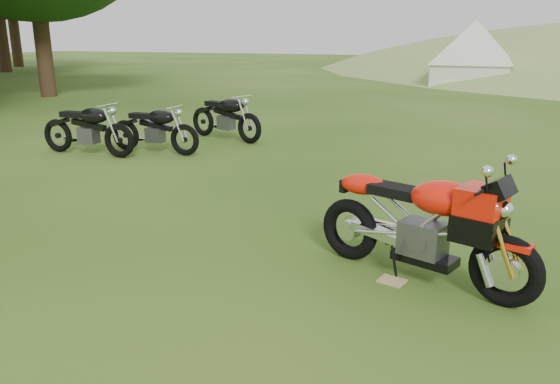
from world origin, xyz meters
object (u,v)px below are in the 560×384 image
at_px(vintage_moto_c, 225,116).
at_px(vintage_moto_d, 154,128).
at_px(vintage_moto_b, 87,127).
at_px(sport_motorcycle, 423,216).
at_px(plywood_board, 392,281).
at_px(tent_left, 474,54).

bearing_deg(vintage_moto_c, vintage_moto_d, -90.65).
bearing_deg(vintage_moto_b, sport_motorcycle, -26.98).
bearing_deg(vintage_moto_c, plywood_board, -32.51).
height_order(plywood_board, vintage_moto_c, vintage_moto_c).
relative_size(plywood_board, tent_left, 0.07).
distance_m(sport_motorcycle, tent_left, 21.28).
distance_m(plywood_board, vintage_moto_d, 6.62).
bearing_deg(vintage_moto_b, tent_left, 71.65).
distance_m(vintage_moto_c, tent_left, 16.22).
xyz_separation_m(plywood_board, vintage_moto_d, (-5.33, 3.90, 0.48)).
height_order(sport_motorcycle, vintage_moto_c, sport_motorcycle).
xyz_separation_m(plywood_board, tent_left, (-0.90, 21.39, 1.37)).
distance_m(sport_motorcycle, plywood_board, 0.65).
height_order(vintage_moto_b, vintage_moto_d, vintage_moto_b).
bearing_deg(sport_motorcycle, tent_left, 111.07).
xyz_separation_m(vintage_moto_b, vintage_moto_d, (1.05, 0.62, -0.03)).
distance_m(plywood_board, vintage_moto_c, 7.41).
bearing_deg(vintage_moto_b, plywood_board, -28.75).
xyz_separation_m(sport_motorcycle, vintage_moto_b, (-6.59, 3.13, -0.09)).
xyz_separation_m(vintage_moto_b, vintage_moto_c, (1.62, 2.38, -0.00)).
bearing_deg(sport_motorcycle, vintage_moto_c, 150.08).
xyz_separation_m(plywood_board, vintage_moto_b, (-6.38, 3.28, 0.51)).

